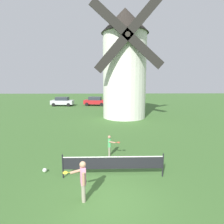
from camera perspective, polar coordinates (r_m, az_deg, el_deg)
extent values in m
plane|color=#3D662D|center=(7.61, -1.48, -25.01)|extent=(120.00, 120.00, 0.00)
cylinder|color=silver|center=(22.18, 3.83, 10.72)|extent=(5.00, 5.00, 9.63)
cone|color=#28231E|center=(23.16, 4.02, 26.21)|extent=(5.40, 5.40, 2.75)
cylinder|color=#28231E|center=(19.96, 4.76, 22.58)|extent=(0.50, 0.60, 0.50)
cube|color=black|center=(19.82, 4.81, 22.67)|extent=(6.71, 0.12, 7.55)
cube|color=black|center=(19.82, 4.81, 22.67)|extent=(7.55, 0.12, 6.71)
cylinder|color=black|center=(8.91, -14.88, -15.84)|extent=(0.06, 0.06, 1.10)
cylinder|color=black|center=(9.04, 15.36, -15.46)|extent=(0.06, 0.06, 1.10)
cube|color=black|center=(8.63, 0.37, -15.43)|extent=(4.47, 0.01, 0.55)
cube|color=white|center=(8.51, 0.38, -13.63)|extent=(4.47, 0.02, 0.04)
cylinder|color=#9E937F|center=(7.32, -8.71, -23.43)|extent=(0.14, 0.14, 0.68)
cylinder|color=#9E937F|center=(7.44, -8.83, -22.86)|extent=(0.14, 0.14, 0.68)
cube|color=pink|center=(7.06, -8.91, -18.71)|extent=(0.25, 0.37, 0.61)
sphere|color=tan|center=(6.87, -9.00, -15.67)|extent=(0.23, 0.23, 0.23)
cylinder|color=tan|center=(6.88, -8.72, -19.69)|extent=(0.10, 0.10, 0.46)
cylinder|color=tan|center=(7.17, -10.80, -17.45)|extent=(0.48, 0.20, 0.18)
cylinder|color=yellow|center=(7.17, -12.33, -17.53)|extent=(0.22, 0.07, 0.04)
ellipsoid|color=yellow|center=(7.16, -14.17, -17.61)|extent=(0.23, 0.27, 0.03)
cylinder|color=#9E937F|center=(11.12, -0.79, -11.80)|extent=(0.11, 0.11, 0.55)
cylinder|color=#9E937F|center=(10.99, -0.83, -12.07)|extent=(0.11, 0.11, 0.55)
cube|color=#4CB266|center=(10.88, -0.82, -9.37)|extent=(0.17, 0.28, 0.49)
sphere|color=tan|center=(10.78, -0.82, -7.70)|extent=(0.18, 0.18, 0.18)
cylinder|color=tan|center=(11.05, -0.76, -9.18)|extent=(0.08, 0.08, 0.37)
cylinder|color=tan|center=(10.70, 0.03, -9.28)|extent=(0.38, 0.11, 0.14)
cylinder|color=#D84C33|center=(10.70, 0.83, -9.29)|extent=(0.22, 0.04, 0.04)
ellipsoid|color=#D84C33|center=(10.69, 2.02, -9.30)|extent=(0.20, 0.25, 0.03)
sphere|color=silver|center=(9.84, -19.98, -16.46)|extent=(0.20, 0.20, 0.20)
cube|color=silver|center=(33.95, -15.01, 2.92)|extent=(3.95, 1.97, 0.70)
cube|color=#2D333D|center=(33.88, -15.06, 3.98)|extent=(2.25, 1.65, 0.56)
cylinder|color=black|center=(34.43, -12.49, 2.52)|extent=(0.61, 0.22, 0.60)
cylinder|color=black|center=(32.80, -13.25, 2.16)|extent=(0.61, 0.22, 0.60)
cylinder|color=black|center=(35.20, -16.60, 2.50)|extent=(0.61, 0.22, 0.60)
cylinder|color=black|center=(33.61, -17.54, 2.14)|extent=(0.61, 0.22, 0.60)
cube|color=red|center=(33.45, -5.22, 3.11)|extent=(4.06, 2.21, 0.70)
cube|color=#2D333D|center=(33.38, -5.23, 4.18)|extent=(2.35, 1.78, 0.56)
cylinder|color=black|center=(34.08, -2.75, 2.66)|extent=(0.62, 0.26, 0.60)
cylinder|color=black|center=(32.42, -3.23, 2.31)|extent=(0.62, 0.26, 0.60)
cylinder|color=black|center=(34.59, -7.06, 2.70)|extent=(0.62, 0.26, 0.60)
cylinder|color=black|center=(32.95, -7.74, 2.36)|extent=(0.62, 0.26, 0.60)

